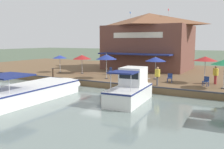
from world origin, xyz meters
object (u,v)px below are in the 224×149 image
(patio_umbrella_near_quay_edge, at_px, (106,57))
(motorboat_outer_channel, at_px, (38,90))
(tree_downstream_bank, at_px, (165,38))
(cafe_chair_far_corner_seat, at_px, (170,77))
(patio_umbrella_by_entrance, at_px, (156,59))
(patio_umbrella_mid_patio_right, at_px, (205,59))
(patio_umbrella_far_corner, at_px, (60,57))
(patio_umbrella_back_row, at_px, (82,57))
(cafe_chair_facing_river, at_px, (110,70))
(person_near_entrance, at_px, (216,73))
(motorboat_fourth_along, at_px, (132,89))
(cafe_chair_back_row_seat, at_px, (206,81))
(mooring_post, at_px, (53,73))
(person_at_quay_edge, at_px, (157,74))
(waterfront_restaurant, at_px, (148,41))

(patio_umbrella_near_quay_edge, xyz_separation_m, motorboat_outer_channel, (8.16, -1.45, -2.19))
(tree_downstream_bank, bearing_deg, cafe_chair_far_corner_seat, 19.76)
(patio_umbrella_by_entrance, relative_size, patio_umbrella_mid_patio_right, 0.92)
(patio_umbrella_near_quay_edge, bearing_deg, patio_umbrella_far_corner, -102.60)
(patio_umbrella_back_row, relative_size, cafe_chair_far_corner_seat, 2.68)
(patio_umbrella_near_quay_edge, distance_m, cafe_chair_far_corner_seat, 6.77)
(cafe_chair_facing_river, bearing_deg, patio_umbrella_near_quay_edge, 23.66)
(patio_umbrella_mid_patio_right, relative_size, person_near_entrance, 1.53)
(patio_umbrella_by_entrance, distance_m, patio_umbrella_far_corner, 12.37)
(patio_umbrella_mid_patio_right, xyz_separation_m, motorboat_fourth_along, (7.54, -3.90, -1.93))
(patio_umbrella_by_entrance, xyz_separation_m, cafe_chair_back_row_seat, (1.70, 5.21, -1.60))
(mooring_post, bearing_deg, person_at_quay_edge, 94.12)
(motorboat_fourth_along, bearing_deg, patio_umbrella_near_quay_edge, -135.29)
(patio_umbrella_by_entrance, xyz_separation_m, patio_umbrella_mid_patio_right, (0.14, 4.83, 0.21))
(patio_umbrella_near_quay_edge, bearing_deg, cafe_chair_back_row_seat, 92.48)
(tree_downstream_bank, bearing_deg, motorboat_outer_channel, -9.79)
(cafe_chair_far_corner_seat, xyz_separation_m, motorboat_fourth_along, (6.40, -0.97, -0.12))
(person_at_quay_edge, distance_m, tree_downstream_bank, 14.97)
(patio_umbrella_mid_patio_right, height_order, patio_umbrella_near_quay_edge, patio_umbrella_near_quay_edge)
(cafe_chair_facing_river, relative_size, motorboat_outer_channel, 0.09)
(mooring_post, bearing_deg, person_near_entrance, 104.49)
(tree_downstream_bank, bearing_deg, cafe_chair_back_row_seat, 31.54)
(cafe_chair_facing_river, xyz_separation_m, cafe_chair_far_corner_seat, (2.17, 7.79, 0.00))
(patio_umbrella_mid_patio_right, bearing_deg, cafe_chair_facing_river, -95.47)
(patio_umbrella_mid_patio_right, distance_m, motorboat_fourth_along, 8.70)
(patio_umbrella_mid_patio_right, bearing_deg, motorboat_fourth_along, -27.37)
(motorboat_outer_channel, height_order, motorboat_fourth_along, motorboat_fourth_along)
(cafe_chair_far_corner_seat, xyz_separation_m, tree_downstream_bank, (-11.97, -4.30, 3.90))
(person_at_quay_edge, bearing_deg, tree_downstream_bank, -164.92)
(cafe_chair_facing_river, xyz_separation_m, cafe_chair_back_row_seat, (2.59, 11.09, 0.00))
(person_at_quay_edge, height_order, mooring_post, person_at_quay_edge)
(patio_umbrella_mid_patio_right, xyz_separation_m, tree_downstream_bank, (-10.83, -7.23, 2.09))
(cafe_chair_facing_river, distance_m, cafe_chair_back_row_seat, 11.39)
(patio_umbrella_far_corner, bearing_deg, person_at_quay_edge, 77.64)
(patio_umbrella_far_corner, distance_m, person_at_quay_edge, 14.12)
(patio_umbrella_by_entrance, relative_size, patio_umbrella_near_quay_edge, 0.91)
(patio_umbrella_back_row, bearing_deg, cafe_chair_facing_river, 102.24)
(patio_umbrella_far_corner, distance_m, motorboat_fourth_along, 15.24)
(mooring_post, bearing_deg, patio_umbrella_back_row, 171.17)
(patio_umbrella_near_quay_edge, xyz_separation_m, cafe_chair_far_corner_seat, (-0.85, 6.47, -1.80))
(cafe_chair_far_corner_seat, distance_m, mooring_post, 12.28)
(waterfront_restaurant, bearing_deg, mooring_post, -23.79)
(patio_umbrella_back_row, relative_size, patio_umbrella_near_quay_edge, 0.88)
(mooring_post, relative_size, tree_downstream_bank, 0.15)
(motorboat_outer_channel, distance_m, tree_downstream_bank, 21.71)
(cafe_chair_far_corner_seat, relative_size, person_at_quay_edge, 0.51)
(person_near_entrance, xyz_separation_m, motorboat_fourth_along, (7.54, -4.85, -0.68))
(person_near_entrance, height_order, motorboat_outer_channel, person_near_entrance)
(waterfront_restaurant, height_order, person_at_quay_edge, waterfront_restaurant)
(cafe_chair_far_corner_seat, height_order, mooring_post, mooring_post)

